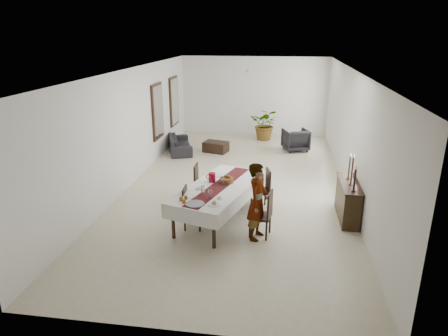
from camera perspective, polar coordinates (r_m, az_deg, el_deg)
The scene contains 87 objects.
floor at distance 11.43m, azimuth 1.89°, elevation -2.33°, with size 6.00×12.00×0.00m, color beige.
ceiling at distance 10.70m, azimuth 2.08°, elevation 13.86°, with size 6.00×12.00×0.02m, color white.
wall_back at distance 16.83m, azimuth 4.32°, elevation 10.19°, with size 6.00×0.02×3.20m, color white.
wall_front at distance 5.38m, azimuth -5.35°, elevation -9.40°, with size 6.00×0.02×3.20m, color white.
wall_left at distance 11.67m, azimuth -12.91°, elevation 5.86°, with size 0.02×12.00×3.20m, color white.
wall_right at distance 11.04m, azimuth 17.69°, elevation 4.71°, with size 0.02×12.00×3.20m, color white.
dining_table_top at distance 9.07m, azimuth -0.66°, elevation -2.79°, with size 1.08×2.60×0.05m, color black.
table_leg_fl at distance 8.47m, azimuth -7.28°, elevation -7.62°, with size 0.08×0.08×0.76m, color black.
table_leg_fr at distance 8.05m, azimuth -1.45°, elevation -8.98°, with size 0.08×0.08×0.76m, color black.
table_leg_bl at distance 10.45m, azimuth -0.04°, elevation -2.18°, with size 0.08×0.08×0.76m, color black.
table_leg_br at distance 10.11m, azimuth 4.86°, elevation -3.01°, with size 0.08×0.08×0.76m, color black.
tablecloth_top at distance 9.06m, azimuth -0.66°, elevation -2.60°, with size 1.28×2.80×0.01m, color white.
tablecloth_drape_left at distance 9.40m, azimuth -4.14°, elevation -2.88°, with size 0.01×2.80×0.33m, color white.
tablecloth_drape_right at distance 8.88m, azimuth 3.04°, elevation -4.18°, with size 0.01×2.80×0.33m, color white.
tablecloth_drape_near at distance 8.00m, azimuth -5.05°, elevation -6.96°, with size 1.28×0.01×0.33m, color silver.
tablecloth_drape_far at distance 10.31m, azimuth 2.73°, elevation -0.84°, with size 1.28×0.01×0.33m, color white.
table_runner at distance 9.06m, azimuth -0.66°, elevation -2.55°, with size 0.38×2.71×0.00m, color maroon.
red_pitcher at distance 9.27m, azimuth -1.73°, elevation -1.34°, with size 0.16×0.16×0.22m, color maroon.
pitcher_handle at distance 9.31m, azimuth -2.24°, elevation -1.26°, with size 0.13×0.13×0.02m, color maroon.
wine_glass_near at distance 8.39m, azimuth -1.97°, elevation -3.71°, with size 0.08×0.08×0.18m, color silver.
wine_glass_mid at distance 8.58m, azimuth -3.06°, elevation -3.20°, with size 0.08×0.08×0.18m, color white.
wine_glass_far at distance 9.05m, azimuth -0.20°, elevation -1.96°, with size 0.08×0.08×0.18m, color silver.
teacup_right at distance 8.37m, azimuth -0.60°, elevation -4.18°, with size 0.10×0.10×0.07m, color white.
saucer_right at distance 8.38m, azimuth -0.60°, elevation -4.35°, with size 0.16×0.16×0.01m, color white.
teacup_left at distance 8.87m, azimuth -3.62°, elevation -2.85°, with size 0.10×0.10×0.07m, color white.
saucer_left at distance 8.88m, azimuth -3.62°, elevation -3.00°, with size 0.16×0.16×0.01m, color silver.
plate_near_right at distance 8.10m, azimuth -1.40°, elevation -5.20°, with size 0.26×0.26×0.02m, color silver.
bread_near_right at distance 8.09m, azimuth -1.40°, elevation -5.00°, with size 0.10×0.10×0.10m, color tan.
plate_near_left at distance 8.54m, azimuth -5.02°, elevation -3.97°, with size 0.26×0.26×0.02m, color white.
plate_far_left at distance 9.70m, azimuth -0.96°, elevation -1.03°, with size 0.26×0.26×0.02m, color white.
serving_tray at distance 8.13m, azimuth -4.18°, elevation -5.15°, with size 0.39×0.39×0.02m, color #45454B.
jam_jar_a at distance 8.20m, azimuth -5.76°, elevation -4.74°, with size 0.07×0.07×0.08m, color brown.
jam_jar_b at distance 8.30m, azimuth -6.17°, elevation -4.44°, with size 0.07×0.07×0.08m, color brown.
jam_jar_c at distance 8.36m, azimuth -5.47°, elevation -4.25°, with size 0.07×0.07×0.08m, color brown.
fruit_basket at distance 9.25m, azimuth 0.38°, elevation -1.75°, with size 0.33×0.33×0.11m, color brown.
fruit_red at distance 9.22m, azimuth 0.62°, elevation -1.26°, with size 0.10×0.10×0.10m, color #9D2C0F.
fruit_green at distance 9.26m, azimuth 0.22°, elevation -1.17°, with size 0.09×0.09×0.09m, color #577B24.
chair_right_near_seat at distance 8.51m, azimuth 5.21°, elevation -6.86°, with size 0.43×0.43×0.05m, color black.
chair_right_near_leg_fl at distance 8.43m, azimuth 6.07°, elevation -8.97°, with size 0.04×0.04×0.43m, color black.
chair_right_near_leg_fr at distance 8.74m, azimuth 6.57°, elevation -7.93°, with size 0.04×0.04×0.43m, color black.
chair_right_near_leg_bl at distance 8.50m, azimuth 3.71°, elevation -8.66°, with size 0.04×0.04×0.43m, color black.
chair_right_near_leg_br at distance 8.81m, azimuth 4.29°, elevation -7.64°, with size 0.04×0.04×0.43m, color black.
chair_right_near_back at distance 8.35m, azimuth 6.59°, elevation -5.20°, with size 0.43×0.04×0.55m, color black.
chair_right_far_seat at distance 9.79m, azimuth 5.16°, elevation -3.36°, with size 0.43×0.43×0.05m, color black.
chair_right_far_leg_fl at distance 9.76m, azimuth 6.34°, elevation -4.96°, with size 0.04×0.04×0.42m, color black.
chair_right_far_leg_fr at distance 10.07m, azimuth 5.88°, elevation -4.17°, with size 0.04×0.04×0.42m, color black.
chair_right_far_leg_bl at distance 9.69m, azimuth 4.33°, elevation -5.09°, with size 0.04×0.04×0.42m, color black.
chair_right_far_leg_br at distance 10.00m, azimuth 3.93°, elevation -4.28°, with size 0.04×0.04×0.42m, color black.
chair_right_far_back at distance 9.72m, azimuth 6.32°, elevation -1.71°, with size 0.43×0.04×0.54m, color black.
chair_left_near_seat at distance 8.84m, azimuth -4.39°, elevation -6.03°, with size 0.41×0.41×0.05m, color black.
chair_left_near_leg_fl at distance 9.11m, azimuth -5.20°, elevation -6.82°, with size 0.04×0.04×0.40m, color black.
chair_left_near_leg_fr at distance 8.82m, azimuth -5.62°, elevation -7.74°, with size 0.04×0.04×0.40m, color black.
chair_left_near_leg_bl at distance 9.05m, azimuth -3.12°, elevation -6.93°, with size 0.04×0.04×0.40m, color black.
chair_left_near_leg_br at distance 8.76m, azimuth -3.47°, elevation -7.87°, with size 0.04×0.04×0.40m, color black.
chair_left_near_back at distance 8.76m, azimuth -5.63°, elevation -4.32°, with size 0.41×0.04×0.52m, color black.
chair_left_far_seat at distance 10.04m, azimuth -2.86°, elevation -2.67°, with size 0.43×0.43×0.05m, color black.
chair_left_far_leg_fl at distance 10.32m, azimuth -3.64°, elevation -3.50°, with size 0.04×0.04×0.43m, color black.
chair_left_far_leg_fr at distance 10.00m, azimuth -4.03°, elevation -4.27°, with size 0.04×0.04×0.43m, color black.
chair_left_far_leg_bl at distance 10.26m, azimuth -1.69°, elevation -3.60°, with size 0.04×0.04×0.43m, color black.
chair_left_far_leg_br at distance 9.94m, azimuth -2.02°, elevation -4.38°, with size 0.04×0.04×0.43m, color black.
chair_left_far_back at distance 9.97m, azimuth -4.01°, elevation -1.03°, with size 0.43×0.04×0.55m, color black.
woman at distance 8.27m, azimuth 4.81°, elevation -4.80°, with size 0.60×0.40×1.65m, color gray.
sideboard_body at distance 9.69m, azimuth 17.26°, elevation -4.53°, with size 0.38×1.42×0.85m, color black.
sideboard_top at distance 9.53m, azimuth 17.52°, elevation -2.10°, with size 0.42×1.48×0.03m, color black.
candlestick_near_base at distance 9.04m, azimuth 18.01°, elevation -3.10°, with size 0.09×0.09×0.03m, color black.
candlestick_near_shaft at distance 8.96m, azimuth 18.17°, elevation -1.62°, with size 0.05×0.05×0.47m, color black.
candlestick_near_candle at distance 8.87m, azimuth 18.35°, elevation 0.05°, with size 0.03×0.03×0.08m, color beige.
candlestick_mid_base at distance 9.39m, azimuth 17.66°, elevation -2.25°, with size 0.09×0.09×0.03m, color black.
candlestick_mid_shaft at distance 9.29m, azimuth 17.85°, elevation -0.39°, with size 0.05×0.05×0.62m, color black.
candlestick_mid_candle at distance 9.18m, azimuth 18.07°, elevation 1.64°, with size 0.03×0.03×0.08m, color beige.
candlestick_far_base at distance 9.74m, azimuth 17.33°, elevation -1.45°, with size 0.09×0.09×0.03m, color black.
candlestick_far_shaft at distance 9.65m, azimuth 17.49°, elevation 0.08°, with size 0.05×0.05×0.52m, color black.
candlestick_far_candle at distance 9.57m, azimuth 17.67°, elevation 1.77°, with size 0.03×0.03×0.08m, color silver.
sofa at distance 14.61m, azimuth -6.31°, elevation 3.47°, with size 1.90×0.74×0.55m, color #242126.
armchair at distance 14.82m, azimuth 10.18°, elevation 3.98°, with size 0.84×0.87×0.79m, color #242126.
coffee_table at distance 14.45m, azimuth -1.18°, elevation 3.05°, with size 0.84×0.56×0.37m, color black.
potted_plant at distance 16.12m, azimuth 5.96°, elevation 6.25°, with size 1.14×0.99×1.26m, color #275923.
mirror_frame_near at distance 13.68m, azimuth -9.48°, elevation 7.96°, with size 0.06×1.05×1.85m, color black.
mirror_glass_near at distance 13.67m, azimuth -9.34°, elevation 7.96°, with size 0.01×0.90×1.70m, color silver.
mirror_frame_far at distance 15.66m, azimuth -7.17°, elevation 9.44°, with size 0.06×1.05×1.85m, color black.
mirror_glass_far at distance 15.65m, azimuth -7.04°, elevation 9.44°, with size 0.01×0.90×1.70m, color white.
fan_rod at distance 13.68m, azimuth 3.51°, elevation 14.53°, with size 0.04×0.04×0.20m, color silver.
fan_hub at distance 13.70m, azimuth 3.50°, elevation 13.69°, with size 0.16×0.16×0.08m, color silver.
fan_blade_n at distance 14.05m, azimuth 3.63°, elevation 13.82°, with size 0.10×0.55×0.01m, color silver.
fan_blade_s at distance 13.35m, azimuth 3.36°, elevation 13.56°, with size 0.10×0.55×0.01m, color silver.
fan_blade_e at distance 13.67m, azimuth 5.00°, elevation 13.65°, with size 0.55×0.10×0.01m, color silver.
fan_blade_w at distance 13.73m, azimuth 2.00°, elevation 13.73°, with size 0.55×0.10×0.01m, color silver.
Camera 1 is at (1.17, -10.59, 4.15)m, focal length 32.00 mm.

